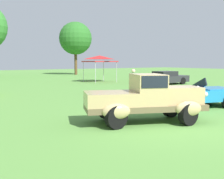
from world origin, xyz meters
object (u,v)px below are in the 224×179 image
(feature_pickup_truck, at_px, (146,98))
(spectator_by_row, at_px, (133,83))
(show_car_charcoal, at_px, (166,78))
(canopy_tent_left_field, at_px, (100,58))
(neighbor_convertible, at_px, (196,95))

(feature_pickup_truck, bearing_deg, spectator_by_row, 55.47)
(feature_pickup_truck, bearing_deg, show_car_charcoal, 42.20)
(canopy_tent_left_field, bearing_deg, neighbor_convertible, -105.28)
(feature_pickup_truck, height_order, show_car_charcoal, feature_pickup_truck)
(spectator_by_row, distance_m, canopy_tent_left_field, 12.70)
(show_car_charcoal, bearing_deg, canopy_tent_left_field, 119.79)
(spectator_by_row, relative_size, canopy_tent_left_field, 0.61)
(feature_pickup_truck, distance_m, canopy_tent_left_field, 18.83)
(feature_pickup_truck, xyz_separation_m, neighbor_convertible, (4.12, 1.17, -0.28))
(neighbor_convertible, relative_size, spectator_by_row, 2.65)
(feature_pickup_truck, distance_m, spectator_by_row, 6.25)
(neighbor_convertible, distance_m, show_car_charcoal, 12.30)
(spectator_by_row, bearing_deg, neighbor_convertible, -81.71)
(feature_pickup_truck, bearing_deg, canopy_tent_left_field, 63.45)
(show_car_charcoal, relative_size, canopy_tent_left_field, 1.63)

